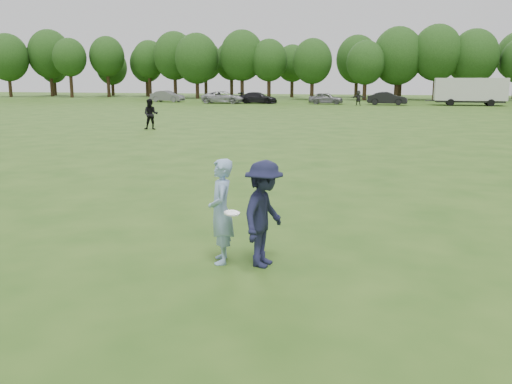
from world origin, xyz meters
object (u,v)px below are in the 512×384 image
car_c (224,97)px  cargo_trailer (470,90)px  player_far_a (151,114)px  car_f (387,99)px  thrower (221,211)px  car_e (326,98)px  defender (264,214)px  car_d (258,98)px  car_b (167,96)px  player_far_d (358,98)px

car_c → cargo_trailer: size_ratio=0.61×
player_far_a → cargo_trailer: size_ratio=0.21×
car_f → thrower: bearing=-179.3°
car_e → car_f: 7.43m
thrower → cargo_trailer: size_ratio=0.21×
defender → car_d: 60.62m
player_far_a → car_e: (6.89, 36.26, -0.24)m
thrower → car_b: 65.87m
car_f → defender: bearing=-178.6°
player_far_d → car_f: 3.75m
thrower → car_b: size_ratio=0.41×
defender → player_far_a: (-12.71, 23.10, 0.03)m
player_far_d → thrower: bearing=-95.9°
car_b → car_d: car_b is taller
car_d → car_e: (8.57, 0.46, 0.01)m
player_far_a → car_f: bearing=53.7°
thrower → car_e: 59.56m
defender → car_d: (-14.40, 58.89, -0.23)m
car_d → car_f: 15.99m
thrower → car_f: thrower is taller
thrower → player_far_d: bearing=162.0°
car_e → car_f: (7.42, -0.44, 0.05)m
car_b → car_e: bearing=-87.8°
car_c → defender: bearing=-162.2°
player_far_d → car_d: player_far_d is taller
car_b → cargo_trailer: size_ratio=0.51×
player_far_a → player_far_d: 35.82m
car_b → defender: bearing=-150.9°
car_d → car_f: (15.99, 0.02, 0.06)m
cargo_trailer → car_e: bearing=-178.0°
thrower → car_e: size_ratio=0.44×
player_far_a → car_f: player_far_a is taller
defender → car_f: defender is taller
car_b → car_c: (8.57, -2.00, 0.01)m
car_b → cargo_trailer: cargo_trailer is taller
car_f → cargo_trailer: bearing=-80.7°
player_far_d → car_d: (-12.66, 1.70, -0.17)m
thrower → car_d: 60.44m
car_b → car_e: 21.56m
car_b → car_f: (28.96, -1.36, 0.02)m
defender → cargo_trailer: (11.02, 59.95, 0.84)m
car_d → cargo_trailer: size_ratio=0.54×
player_far_a → car_d: (-1.68, 35.79, -0.26)m
thrower → player_far_a: size_ratio=0.97×
car_d → car_f: car_f is taller
thrower → car_d: size_ratio=0.38×
thrower → car_c: 60.99m
player_far_d → car_b: bearing=166.3°
player_far_d → cargo_trailer: 13.08m
player_far_d → car_c: bearing=169.6°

